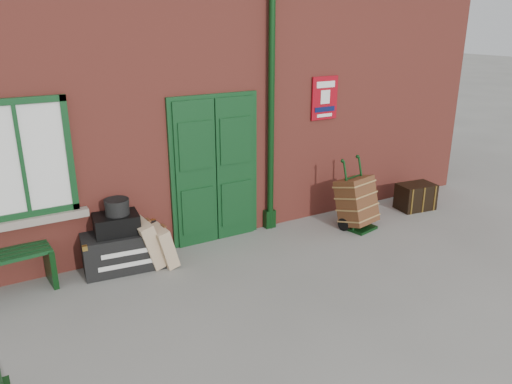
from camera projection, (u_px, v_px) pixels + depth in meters
ground at (284, 273)px, 6.79m from camera, size 80.00×80.00×0.00m
station_building at (180, 84)px, 8.94m from camera, size 10.30×4.30×4.36m
houdini_trunk at (123, 250)px, 6.87m from camera, size 1.12×0.70×0.53m
strongbox at (116, 224)px, 6.71m from camera, size 0.63×0.49×0.27m
hatbox at (117, 207)px, 6.65m from camera, size 0.35×0.35×0.21m
suitcase_back at (148, 243)px, 6.90m from camera, size 0.39×0.50×0.68m
suitcase_front at (163, 246)px, 6.91m from camera, size 0.33×0.44×0.59m
porter_trolley at (357, 202)px, 8.14m from camera, size 0.66×0.70×1.14m
dark_trunk at (416, 196)px, 9.01m from camera, size 0.70×0.50×0.47m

